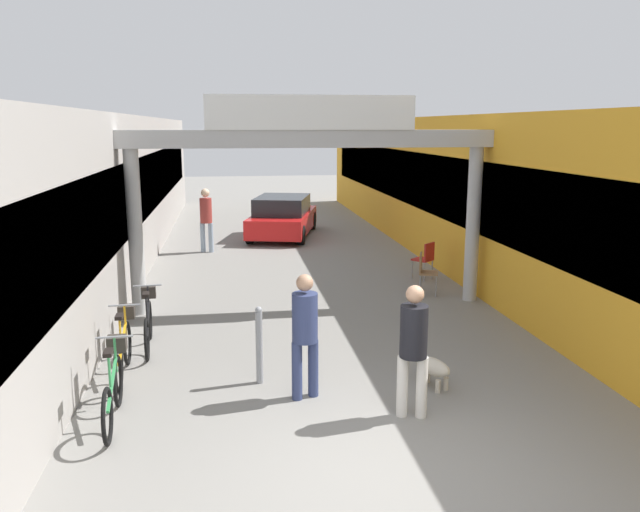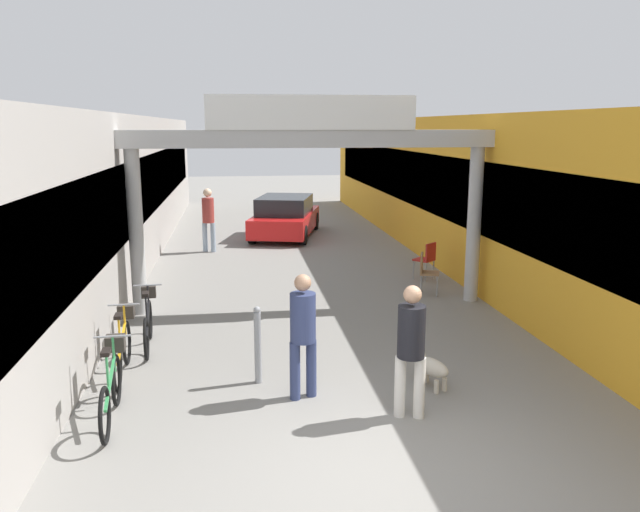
% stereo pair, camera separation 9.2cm
% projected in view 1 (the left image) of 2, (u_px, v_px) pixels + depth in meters
% --- Properties ---
extents(ground_plane, '(80.00, 80.00, 0.00)m').
position_uv_depth(ground_plane, '(389.00, 474.00, 6.52)').
color(ground_plane, gray).
extents(storefront_left, '(3.00, 26.00, 3.81)m').
position_uv_depth(storefront_left, '(91.00, 192.00, 16.06)').
color(storefront_left, '#9E9993').
rests_on(storefront_left, ground_plane).
extents(storefront_right, '(3.00, 26.00, 3.81)m').
position_uv_depth(storefront_right, '(468.00, 186.00, 17.50)').
color(storefront_right, gold).
rests_on(storefront_right, ground_plane).
extents(arcade_sign_gateway, '(7.40, 0.47, 4.14)m').
position_uv_depth(arcade_sign_gateway, '(311.00, 160.00, 11.96)').
color(arcade_sign_gateway, '#B2B2B2').
rests_on(arcade_sign_gateway, ground_plane).
extents(pedestrian_with_dog, '(0.42, 0.42, 1.69)m').
position_uv_depth(pedestrian_with_dog, '(413.00, 343.00, 7.62)').
color(pedestrian_with_dog, silver).
rests_on(pedestrian_with_dog, ground_plane).
extents(pedestrian_companion, '(0.43, 0.43, 1.70)m').
position_uv_depth(pedestrian_companion, '(305.00, 328.00, 8.16)').
color(pedestrian_companion, navy).
rests_on(pedestrian_companion, ground_plane).
extents(pedestrian_carrying_crate, '(0.41, 0.41, 1.83)m').
position_uv_depth(pedestrian_carrying_crate, '(206.00, 216.00, 17.78)').
color(pedestrian_carrying_crate, '#8C9EB2').
rests_on(pedestrian_carrying_crate, ground_plane).
extents(dog_on_leash, '(0.50, 0.69, 0.49)m').
position_uv_depth(dog_on_leash, '(431.00, 366.00, 8.66)').
color(dog_on_leash, beige).
rests_on(dog_on_leash, ground_plane).
extents(bicycle_green_nearest, '(0.46, 1.69, 0.98)m').
position_uv_depth(bicycle_green_nearest, '(114.00, 386.00, 7.66)').
color(bicycle_green_nearest, black).
rests_on(bicycle_green_nearest, ground_plane).
extents(bicycle_orange_second, '(0.46, 1.69, 0.98)m').
position_uv_depth(bicycle_orange_second, '(124.00, 346.00, 9.05)').
color(bicycle_orange_second, black).
rests_on(bicycle_orange_second, ground_plane).
extents(bicycle_black_third, '(0.46, 1.69, 0.98)m').
position_uv_depth(bicycle_black_third, '(148.00, 321.00, 10.19)').
color(bicycle_black_third, black).
rests_on(bicycle_black_third, ground_plane).
extents(bollard_post_metal, '(0.10, 0.10, 1.12)m').
position_uv_depth(bollard_post_metal, '(259.00, 344.00, 8.73)').
color(bollard_post_metal, gray).
rests_on(bollard_post_metal, ground_plane).
extents(cafe_chair_wood_nearer, '(0.51, 0.51, 0.89)m').
position_uv_depth(cafe_chair_wood_nearer, '(425.00, 270.00, 13.41)').
color(cafe_chair_wood_nearer, gray).
rests_on(cafe_chair_wood_nearer, ground_plane).
extents(cafe_chair_red_farther, '(0.56, 0.56, 0.89)m').
position_uv_depth(cafe_chair_red_farther, '(425.00, 257.00, 14.68)').
color(cafe_chair_red_farther, gray).
rests_on(cafe_chair_red_farther, ground_plane).
extents(parked_car_red, '(2.70, 4.31, 1.33)m').
position_uv_depth(parked_car_red, '(283.00, 217.00, 20.43)').
color(parked_car_red, red).
rests_on(parked_car_red, ground_plane).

